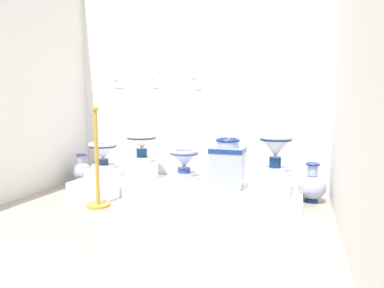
{
  "coord_description": "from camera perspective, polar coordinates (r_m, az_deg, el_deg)",
  "views": [
    {
      "loc": [
        2.95,
        -0.8,
        1.04
      ],
      "look_at": [
        1.76,
        2.69,
        0.59
      ],
      "focal_mm": 30.07,
      "sensor_mm": 36.0,
      "label": 1
    }
  ],
  "objects": [
    {
      "name": "wall_right",
      "position": [
        2.45,
        28.5,
        19.52
      ],
      "size": [
        0.06,
        3.32,
        3.21
      ],
      "primitive_type": "cube",
      "color": "white",
      "rests_on": "ground_plane"
    },
    {
      "name": "plinth_block_pale_glazed",
      "position": [
        3.67,
        6.26,
        -7.06
      ],
      "size": [
        0.32,
        0.29,
        0.1
      ],
      "primitive_type": "cube",
      "color": "white",
      "rests_on": "display_platform"
    },
    {
      "name": "info_placard_second",
      "position": [
        4.33,
        -6.4,
        10.77
      ],
      "size": [
        0.1,
        0.01,
        0.14
      ],
      "color": "white"
    },
    {
      "name": "decorative_vase_corner",
      "position": [
        3.71,
        20.47,
        -7.01
      ],
      "size": [
        0.29,
        0.29,
        0.42
      ],
      "color": "navy",
      "rests_on": "ground_plane"
    },
    {
      "name": "wall_back",
      "position": [
        4.2,
        0.51,
        14.75
      ],
      "size": [
        3.48,
        0.06,
        3.21
      ],
      "primitive_type": "cube",
      "color": "white",
      "rests_on": "ground_plane"
    },
    {
      "name": "antique_toilet_squat_floral",
      "position": [
        3.45,
        14.61,
        -0.62
      ],
      "size": [
        0.34,
        0.34,
        0.39
      ],
      "color": "silver",
      "rests_on": "plinth_block_squat_floral"
    },
    {
      "name": "antique_toilet_slender_white",
      "position": [
        3.76,
        -1.41,
        -2.73
      ],
      "size": [
        0.35,
        0.35,
        0.31
      ],
      "color": "#A8B0DE",
      "rests_on": "plinth_block_slender_white"
    },
    {
      "name": "ground_plane",
      "position": [
        2.43,
        -16.99,
        -18.9
      ],
      "size": [
        5.28,
        5.92,
        0.02
      ],
      "primitive_type": "cube",
      "color": "#A3998C"
    },
    {
      "name": "info_placard_third",
      "position": [
        4.12,
        0.91,
        10.73
      ],
      "size": [
        0.13,
        0.01,
        0.15
      ],
      "color": "white"
    },
    {
      "name": "antique_toilet_tall_cobalt",
      "position": [
        4.3,
        -15.55,
        -1.36
      ],
      "size": [
        0.37,
        0.37,
        0.33
      ],
      "color": "silver",
      "rests_on": "plinth_block_tall_cobalt"
    },
    {
      "name": "display_platform",
      "position": [
        3.86,
        -1.68,
        -7.86
      ],
      "size": [
        2.7,
        0.82,
        0.1
      ],
      "primitive_type": "cube",
      "color": "white",
      "rests_on": "ground_plane"
    },
    {
      "name": "stanchion_post_near_left",
      "position": [
        3.43,
        -16.44,
        -5.37
      ],
      "size": [
        0.24,
        0.24,
        1.03
      ],
      "color": "#B79133",
      "rests_on": "ground_plane"
    },
    {
      "name": "decorative_vase_spare",
      "position": [
        4.54,
        -18.97,
        -4.49
      ],
      "size": [
        0.26,
        0.26,
        0.39
      ],
      "color": "navy",
      "rests_on": "ground_plane"
    },
    {
      "name": "info_placard_first",
      "position": [
        4.6,
        -12.87,
        10.5
      ],
      "size": [
        0.14,
        0.01,
        0.13
      ],
      "color": "white"
    },
    {
      "name": "antique_toilet_leftmost",
      "position": [
        4.03,
        -8.93,
        0.26
      ],
      "size": [
        0.38,
        0.38,
        0.34
      ],
      "color": "white",
      "rests_on": "plinth_block_leftmost"
    },
    {
      "name": "plinth_block_squat_floral",
      "position": [
        3.52,
        14.42,
        -6.74
      ],
      "size": [
        0.33,
        0.37,
        0.23
      ],
      "primitive_type": "cube",
      "color": "white",
      "rests_on": "display_platform"
    },
    {
      "name": "plinth_block_slender_white",
      "position": [
        3.81,
        -1.4,
        -6.45
      ],
      "size": [
        0.37,
        0.29,
        0.11
      ],
      "primitive_type": "cube",
      "color": "white",
      "rests_on": "display_platform"
    },
    {
      "name": "plinth_block_tall_cobalt",
      "position": [
        4.35,
        -15.43,
        -4.91
      ],
      "size": [
        0.33,
        0.36,
        0.12
      ],
      "primitive_type": "cube",
      "color": "white",
      "rests_on": "display_platform"
    },
    {
      "name": "plinth_block_leftmost",
      "position": [
        4.09,
        -8.83,
        -4.7
      ],
      "size": [
        0.29,
        0.33,
        0.23
      ],
      "primitive_type": "cube",
      "color": "white",
      "rests_on": "display_platform"
    },
    {
      "name": "antique_toilet_pale_glazed",
      "position": [
        3.61,
        6.32,
        -2.68
      ],
      "size": [
        0.38,
        0.28,
        0.47
      ],
      "color": "#9CAACC",
      "rests_on": "plinth_block_pale_glazed"
    }
  ]
}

